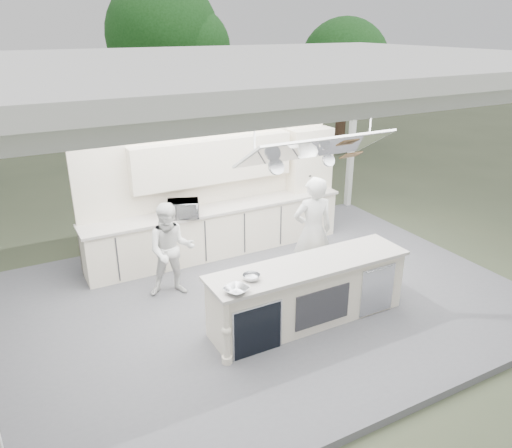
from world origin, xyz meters
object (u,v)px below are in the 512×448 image
demo_island (308,293)px  sous_chef (171,250)px  back_counter (218,230)px  head_chef (313,231)px

demo_island → sous_chef: 2.29m
back_counter → sous_chef: (-1.30, -1.09, 0.31)m
demo_island → back_counter: bearing=93.6°
back_counter → head_chef: head_chef is taller
demo_island → head_chef: bearing=53.5°
demo_island → back_counter: (-0.18, 2.81, 0.00)m
back_counter → sous_chef: sous_chef is taller
sous_chef → demo_island: bearing=-32.5°
back_counter → head_chef: size_ratio=2.70×
back_counter → sous_chef: size_ratio=3.24×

